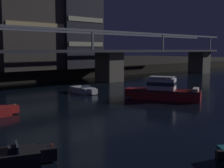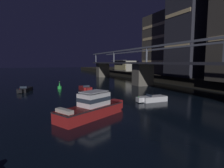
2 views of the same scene
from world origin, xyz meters
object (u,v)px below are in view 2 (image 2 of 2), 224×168
object	(u,v)px
cabin_cruiser_near_left	(92,107)
speedboat_mid_center	(152,99)
speedboat_mid_right	(86,89)
speedboat_near_center	(25,90)
river_bridge	(187,71)
waterfront_pavilion	(126,66)
tower_west_low	(169,44)
channel_buoy	(60,87)

from	to	relation	value
cabin_cruiser_near_left	speedboat_mid_center	xyz separation A→B (m)	(-4.29, 10.80, -0.64)
speedboat_mid_right	speedboat_near_center	bearing A→B (deg)	-104.59
river_bridge	waterfront_pavilion	size ratio (longest dim) A/B	7.93
tower_west_low	speedboat_near_center	bearing A→B (deg)	-75.17
speedboat_mid_center	channel_buoy	xyz separation A→B (m)	(-19.43, -11.42, 0.06)
speedboat_near_center	tower_west_low	bearing A→B (deg)	104.83
tower_west_low	waterfront_pavilion	bearing A→B (deg)	-165.13
channel_buoy	river_bridge	bearing A→B (deg)	51.14
cabin_cruiser_near_left	speedboat_mid_center	world-z (taller)	cabin_cruiser_near_left
cabin_cruiser_near_left	channel_buoy	xyz separation A→B (m)	(-23.73, -0.62, -0.57)
river_bridge	speedboat_near_center	world-z (taller)	river_bridge
waterfront_pavilion	speedboat_mid_right	bearing A→B (deg)	-37.17
speedboat_mid_right	tower_west_low	bearing A→B (deg)	114.24
channel_buoy	speedboat_near_center	bearing A→B (deg)	-78.73
river_bridge	cabin_cruiser_near_left	bearing A→B (deg)	-70.85
waterfront_pavilion	speedboat_near_center	bearing A→B (deg)	-49.74
speedboat_mid_center	speedboat_near_center	bearing A→B (deg)	-134.25
cabin_cruiser_near_left	channel_buoy	bearing A→B (deg)	-178.50
river_bridge	speedboat_near_center	bearing A→B (deg)	-118.82
speedboat_mid_right	cabin_cruiser_near_left	bearing A→B (deg)	-12.29
river_bridge	speedboat_mid_right	size ratio (longest dim) A/B	18.84
speedboat_mid_center	speedboat_mid_right	distance (m)	16.33
cabin_cruiser_near_left	speedboat_near_center	xyz separation A→B (m)	(-22.32, -7.70, -0.64)
river_bridge	channel_buoy	xyz separation A→B (m)	(-16.73, -20.77, -3.84)
cabin_cruiser_near_left	tower_west_low	bearing A→B (deg)	132.27
speedboat_mid_right	channel_buoy	size ratio (longest dim) A/B	2.97
tower_west_low	speedboat_mid_right	bearing A→B (deg)	-65.76
waterfront_pavilion	cabin_cruiser_near_left	world-z (taller)	waterfront_pavilion
river_bridge	speedboat_mid_center	bearing A→B (deg)	-73.89
speedboat_near_center	channel_buoy	size ratio (longest dim) A/B	2.92
tower_west_low	speedboat_mid_center	world-z (taller)	tower_west_low
river_bridge	channel_buoy	bearing A→B (deg)	-128.86
cabin_cruiser_near_left	waterfront_pavilion	bearing A→B (deg)	150.20
channel_buoy	speedboat_mid_right	bearing A→B (deg)	46.87
speedboat_mid_center	channel_buoy	distance (m)	22.54
river_bridge	channel_buoy	distance (m)	26.95
waterfront_pavilion	speedboat_mid_right	distance (m)	46.31
waterfront_pavilion	speedboat_near_center	world-z (taller)	waterfront_pavilion
river_bridge	speedboat_mid_center	xyz separation A→B (m)	(2.70, -9.35, -3.90)
tower_west_low	waterfront_pavilion	world-z (taller)	tower_west_low
speedboat_near_center	speedboat_mid_right	size ratio (longest dim) A/B	0.98
speedboat_mid_center	channel_buoy	bearing A→B (deg)	-149.56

